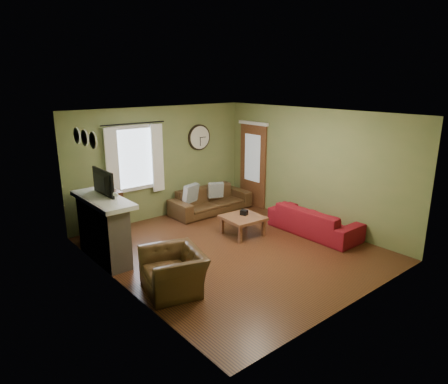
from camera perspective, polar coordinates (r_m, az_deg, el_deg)
floor at (r=7.85m, az=1.32°, el=-8.14°), size 4.60×5.20×0.00m
ceiling at (r=7.20m, az=1.45°, el=11.13°), size 4.60×5.20×0.00m
wall_left at (r=6.21m, az=-14.85°, el=-2.41°), size 0.00×5.20×2.60m
wall_right at (r=9.06m, az=12.45°, el=3.42°), size 0.00×5.20×2.60m
wall_back at (r=9.48m, az=-9.01°, el=4.14°), size 4.60×0.00×2.60m
wall_front at (r=5.80m, az=18.52°, el=-4.02°), size 4.60×0.00×2.60m
fireplace at (r=7.54m, az=-16.83°, el=-5.38°), size 0.40×1.40×1.10m
firebox at (r=7.69m, az=-15.38°, el=-6.82°), size 0.04×0.60×0.55m
mantel at (r=7.36m, az=-16.98°, el=-1.04°), size 0.58×1.60×0.08m
tv at (r=7.45m, az=-17.42°, el=0.82°), size 0.08×0.60×0.35m
tv_screen at (r=7.46m, az=-16.90°, el=1.34°), size 0.02×0.62×0.36m
medallion_left at (r=6.73m, az=-18.20°, el=7.03°), size 0.28×0.28×0.03m
medallion_mid at (r=7.06m, az=-19.28°, el=7.31°), size 0.28×0.28×0.03m
medallion_right at (r=7.38m, az=-20.26°, el=7.56°), size 0.28×0.28×0.03m
window_pane at (r=9.10m, az=-12.79°, el=4.74°), size 1.00×0.02×1.30m
curtain_rod at (r=8.90m, az=-12.80°, el=9.52°), size 0.03×0.03×1.50m
curtain_left at (r=8.79m, az=-15.66°, el=3.83°), size 0.28×0.04×1.55m
curtain_right at (r=9.28m, az=-9.47°, el=4.81°), size 0.28×0.04×1.55m
wall_clock at (r=9.95m, az=-3.51°, el=7.78°), size 0.64×0.06×0.64m
door at (r=10.30m, az=4.16°, el=3.80°), size 0.05×0.90×2.10m
bookshelf at (r=8.57m, az=-16.92°, el=-3.33°), size 0.80×0.34×0.95m
book at (r=8.38m, az=-17.32°, el=-0.32°), size 0.18×0.23×0.02m
sofa_brown at (r=9.89m, az=-1.93°, el=-1.15°), size 2.06×0.81×0.60m
pillow_left at (r=9.59m, az=-4.77°, el=-0.20°), size 0.46×0.24×0.44m
pillow_right at (r=9.84m, az=-1.18°, el=0.28°), size 0.39×0.24×0.38m
sofa_red at (r=8.72m, az=12.75°, el=-3.98°), size 0.78×2.00×0.58m
armchair at (r=6.35m, az=-7.22°, el=-11.15°), size 1.09×1.18×0.64m
coffee_table at (r=8.46m, az=2.70°, el=-4.82°), size 0.82×0.82×0.41m
tissue_box at (r=8.50m, az=2.88°, el=-3.35°), size 0.18×0.18×0.11m
wine_glass_a at (r=6.84m, az=-15.07°, el=-0.98°), size 0.07×0.07×0.19m
wine_glass_b at (r=6.89m, az=-15.28°, el=-0.85°), size 0.07×0.07×0.20m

